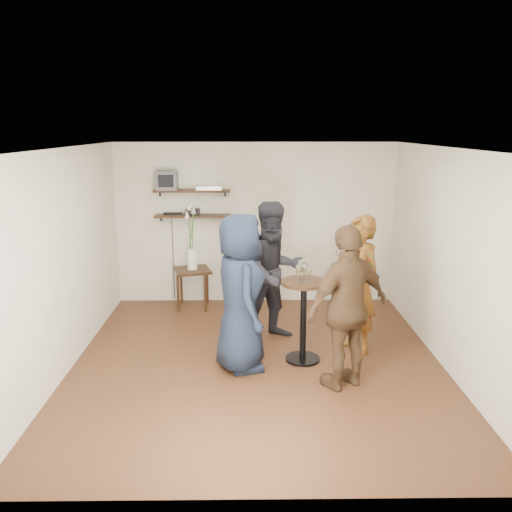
{
  "coord_description": "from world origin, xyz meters",
  "views": [
    {
      "loc": [
        -0.09,
        -6.16,
        2.83
      ],
      "look_at": [
        -0.01,
        0.4,
        1.26
      ],
      "focal_mm": 38.0,
      "sensor_mm": 36.0,
      "label": 1
    }
  ],
  "objects": [
    {
      "name": "power_strip",
      "position": [
        -1.32,
        2.42,
        1.48
      ],
      "size": [
        0.3,
        0.05,
        0.03
      ],
      "primitive_type": "cube",
      "color": "black",
      "rests_on": "shelf_lower"
    },
    {
      "name": "radio",
      "position": [
        -0.99,
        2.38,
        1.52
      ],
      "size": [
        0.22,
        0.1,
        0.1
      ],
      "primitive_type": "cube",
      "color": "black",
      "rests_on": "shelf_lower"
    },
    {
      "name": "crt_monitor",
      "position": [
        -1.38,
        2.38,
        2.02
      ],
      "size": [
        0.32,
        0.3,
        0.3
      ],
      "primitive_type": "cube",
      "color": "#59595B",
      "rests_on": "shelf_upper"
    },
    {
      "name": "person_brown",
      "position": [
        0.97,
        -0.59,
        0.92
      ],
      "size": [
        1.15,
        0.94,
        1.83
      ],
      "primitive_type": "imported",
      "rotation": [
        0.0,
        0.0,
        3.68
      ],
      "color": "#4D3521",
      "rests_on": "room"
    },
    {
      "name": "wine_glass_bl",
      "position": [
        0.53,
        0.17,
        1.18
      ],
      "size": [
        0.07,
        0.07,
        0.22
      ],
      "color": "silver",
      "rests_on": "drinks_table"
    },
    {
      "name": "person_plaid",
      "position": [
        1.29,
        0.4,
        0.89
      ],
      "size": [
        0.64,
        0.76,
        1.77
      ],
      "primitive_type": "imported",
      "rotation": [
        0.0,
        0.0,
        -1.17
      ],
      "color": "#B82B15",
      "rests_on": "room"
    },
    {
      "name": "drinks_table",
      "position": [
        0.56,
        0.09,
        0.66
      ],
      "size": [
        0.56,
        0.56,
        1.03
      ],
      "color": "black",
      "rests_on": "room"
    },
    {
      "name": "side_table",
      "position": [
        -1.0,
        2.14,
        0.53
      ],
      "size": [
        0.66,
        0.66,
        0.64
      ],
      "rotation": [
        0.0,
        0.0,
        0.28
      ],
      "color": "black",
      "rests_on": "room"
    },
    {
      "name": "person_navy",
      "position": [
        -0.21,
        -0.1,
        0.94
      ],
      "size": [
        0.81,
        1.04,
        1.88
      ],
      "primitive_type": "imported",
      "rotation": [
        0.0,
        0.0,
        1.82
      ],
      "color": "#161E32",
      "rests_on": "room"
    },
    {
      "name": "person_dark",
      "position": [
        0.23,
        0.81,
        0.94
      ],
      "size": [
        1.13,
        1.03,
        1.89
      ],
      "primitive_type": "imported",
      "rotation": [
        0.0,
        0.0,
        0.43
      ],
      "color": "black",
      "rests_on": "room"
    },
    {
      "name": "shelf_upper",
      "position": [
        -1.0,
        2.38,
        1.85
      ],
      "size": [
        1.2,
        0.25,
        0.04
      ],
      "primitive_type": "cube",
      "color": "black",
      "rests_on": "room"
    },
    {
      "name": "wine_glass_fl",
      "position": [
        0.49,
        0.05,
        1.16
      ],
      "size": [
        0.07,
        0.07,
        0.2
      ],
      "color": "silver",
      "rests_on": "drinks_table"
    },
    {
      "name": "vase_lilies",
      "position": [
        -1.0,
        2.14,
        0.98
      ],
      "size": [
        0.2,
        0.21,
        1.09
      ],
      "rotation": [
        0.0,
        0.0,
        0.28
      ],
      "color": "white",
      "rests_on": "side_table"
    },
    {
      "name": "wine_glass_fr",
      "position": [
        0.61,
        0.05,
        1.15
      ],
      "size": [
        0.06,
        0.06,
        0.19
      ],
      "color": "silver",
      "rests_on": "drinks_table"
    },
    {
      "name": "wine_glass_br",
      "position": [
        0.57,
        0.1,
        1.17
      ],
      "size": [
        0.07,
        0.07,
        0.21
      ],
      "color": "silver",
      "rests_on": "drinks_table"
    },
    {
      "name": "dvd_deck",
      "position": [
        -0.73,
        2.38,
        1.9
      ],
      "size": [
        0.4,
        0.24,
        0.06
      ],
      "primitive_type": "cube",
      "color": "silver",
      "rests_on": "shelf_upper"
    },
    {
      "name": "room",
      "position": [
        0.0,
        0.0,
        1.3
      ],
      "size": [
        4.58,
        5.08,
        2.68
      ],
      "color": "#432715",
      "rests_on": "ground"
    },
    {
      "name": "shelf_lower",
      "position": [
        -1.0,
        2.38,
        1.45
      ],
      "size": [
        1.2,
        0.25,
        0.04
      ],
      "primitive_type": "cube",
      "color": "black",
      "rests_on": "room"
    }
  ]
}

